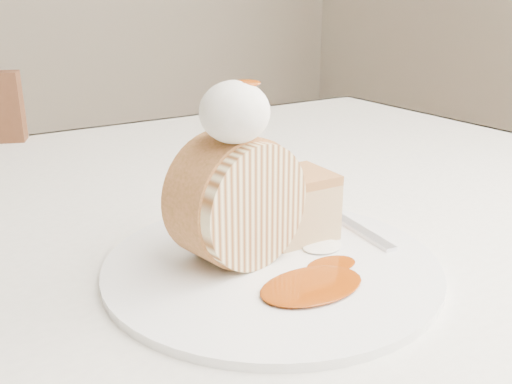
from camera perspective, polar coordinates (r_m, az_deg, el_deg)
table at (r=0.68m, az=-11.42°, el=-9.18°), size 1.40×0.90×0.75m
plate at (r=0.51m, az=1.57°, el=-7.29°), size 0.31×0.31×0.01m
roulade_slice at (r=0.49m, az=-1.89°, el=-0.85°), size 0.12×0.08×0.11m
cake_chunk at (r=0.55m, az=3.97°, el=-1.71°), size 0.07×0.06×0.05m
whipped_cream at (r=0.45m, az=-2.15°, el=7.98°), size 0.06×0.06×0.05m
caramel_drizzle at (r=0.45m, az=-1.22°, el=11.59°), size 0.03×0.02×0.01m
caramel_pool at (r=0.46m, az=5.59°, el=-9.28°), size 0.09×0.06×0.00m
fork at (r=0.58m, az=9.65°, el=-3.35°), size 0.05×0.18×0.00m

